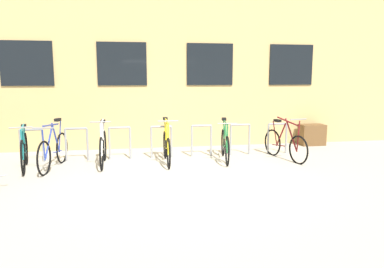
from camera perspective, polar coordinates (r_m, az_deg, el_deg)
The scene contains 10 objects.
ground_plane at distance 7.31m, azimuth -1.10°, elevation -6.81°, with size 42.00×42.00×0.00m, color #B2ADA0.
storefront_building at distance 13.72m, azimuth -5.50°, elevation 12.11°, with size 28.00×7.06×5.49m.
bike_rack at distance 9.01m, azimuth -4.77°, elevation -0.69°, with size 6.54×0.05×0.80m.
bicycle_maroon at distance 9.13m, azimuth 14.20°, elevation -1.48°, with size 0.52×1.67×1.05m.
bicycle_green at distance 8.81m, azimuth 5.14°, elevation -1.59°, with size 0.47×1.77×0.99m.
bicycle_yellow at distance 8.51m, azimuth -3.96°, elevation -1.90°, with size 0.44×1.72×1.06m.
bicycle_teal at distance 8.71m, azimuth -24.59°, elevation -2.40°, with size 0.49×1.73×1.00m.
bicycle_white at distance 8.53m, azimuth -13.65°, elevation -2.03°, with size 0.44×1.70×1.06m.
bicycle_blue at distance 8.52m, azimuth -20.68°, elevation -2.39°, with size 0.46×1.80×1.07m.
planter_box at distance 11.24m, azimuth 18.08°, elevation -0.10°, with size 0.70×0.44×0.60m, color brown.
Camera 1 is at (-1.07, -6.95, 1.99)m, focal length 34.38 mm.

